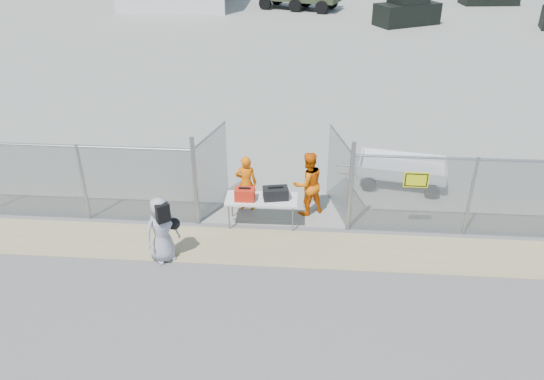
# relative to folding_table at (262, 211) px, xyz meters

# --- Properties ---
(ground) EXTENTS (160.00, 160.00, 0.00)m
(ground) POSITION_rel_folding_table_xyz_m (0.28, -2.09, -0.40)
(ground) COLOR #555252
(dirt_strip) EXTENTS (44.00, 1.60, 0.01)m
(dirt_strip) POSITION_rel_folding_table_xyz_m (0.28, -1.09, -0.39)
(dirt_strip) COLOR tan
(dirt_strip) RESTS_ON ground
(chain_link_fence) EXTENTS (40.00, 0.20, 2.20)m
(chain_link_fence) POSITION_rel_folding_table_xyz_m (0.28, -0.09, 0.70)
(chain_link_fence) COLOR gray
(chain_link_fence) RESTS_ON ground
(folding_table) EXTENTS (1.89, 0.81, 0.80)m
(folding_table) POSITION_rel_folding_table_xyz_m (0.00, 0.00, 0.00)
(folding_table) COLOR silver
(folding_table) RESTS_ON ground
(orange_bag) EXTENTS (0.51, 0.34, 0.32)m
(orange_bag) POSITION_rel_folding_table_xyz_m (-0.42, -0.11, 0.56)
(orange_bag) COLOR red
(orange_bag) RESTS_ON folding_table
(black_duffel) EXTENTS (0.71, 0.50, 0.31)m
(black_duffel) POSITION_rel_folding_table_xyz_m (0.37, 0.01, 0.55)
(black_duffel) COLOR black
(black_duffel) RESTS_ON folding_table
(security_worker_left) EXTENTS (0.61, 0.41, 1.62)m
(security_worker_left) POSITION_rel_folding_table_xyz_m (-0.50, 0.77, 0.41)
(security_worker_left) COLOR #EC6406
(security_worker_left) RESTS_ON ground
(security_worker_right) EXTENTS (1.11, 1.04, 1.82)m
(security_worker_right) POSITION_rel_folding_table_xyz_m (1.20, 0.69, 0.51)
(security_worker_right) COLOR #EC6406
(security_worker_right) RESTS_ON ground
(visitor) EXTENTS (0.97, 0.93, 1.68)m
(visitor) POSITION_rel_folding_table_xyz_m (-2.20, -1.76, 0.44)
(visitor) COLOR #9998A1
(visitor) RESTS_ON ground
(utility_trailer) EXTENTS (3.57, 2.25, 0.81)m
(utility_trailer) POSITION_rel_folding_table_xyz_m (4.02, 2.63, 0.00)
(utility_trailer) COLOR silver
(utility_trailer) RESTS_ON ground
(parked_vehicle_near) EXTENTS (4.77, 3.83, 1.97)m
(parked_vehicle_near) POSITION_rel_folding_table_xyz_m (7.55, 26.43, 0.59)
(parked_vehicle_near) COLOR black
(parked_vehicle_near) RESTS_ON ground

